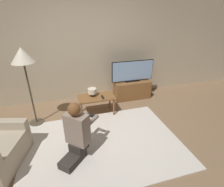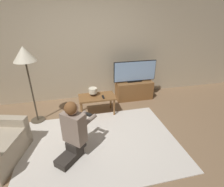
% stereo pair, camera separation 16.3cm
% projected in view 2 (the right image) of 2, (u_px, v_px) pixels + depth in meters
% --- Properties ---
extents(ground_plane, '(10.00, 10.00, 0.00)m').
position_uv_depth(ground_plane, '(101.00, 144.00, 3.02)').
color(ground_plane, '#896B4C').
extents(wall_back, '(10.00, 0.06, 2.60)m').
position_uv_depth(wall_back, '(85.00, 47.00, 4.16)').
color(wall_back, beige).
rests_on(wall_back, ground_plane).
extents(rug, '(2.63, 1.89, 0.02)m').
position_uv_depth(rug, '(101.00, 143.00, 3.02)').
color(rug, silver).
rests_on(rug, ground_plane).
extents(tv_stand, '(0.92, 0.37, 0.46)m').
position_uv_depth(tv_stand, '(134.00, 90.00, 4.49)').
color(tv_stand, brown).
rests_on(tv_stand, ground_plane).
extents(tv, '(1.07, 0.08, 0.53)m').
position_uv_depth(tv, '(135.00, 72.00, 4.28)').
color(tv, black).
rests_on(tv, tv_stand).
extents(coffee_table, '(0.77, 0.42, 0.43)m').
position_uv_depth(coffee_table, '(97.00, 99.00, 3.76)').
color(coffee_table, brown).
rests_on(coffee_table, ground_plane).
extents(floor_lamp, '(0.40, 0.40, 1.53)m').
position_uv_depth(floor_lamp, '(25.00, 59.00, 3.08)').
color(floor_lamp, '#4C4233').
rests_on(floor_lamp, ground_plane).
extents(person_kneeling, '(0.71, 0.74, 0.93)m').
position_uv_depth(person_kneeling, '(74.00, 130.00, 2.60)').
color(person_kneeling, '#332D28').
rests_on(person_kneeling, rug).
extents(table_lamp, '(0.18, 0.18, 0.17)m').
position_uv_depth(table_lamp, '(93.00, 91.00, 3.73)').
color(table_lamp, '#4C3823').
rests_on(table_lamp, coffee_table).
extents(remote, '(0.04, 0.15, 0.02)m').
position_uv_depth(remote, '(103.00, 97.00, 3.69)').
color(remote, black).
rests_on(remote, coffee_table).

